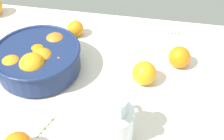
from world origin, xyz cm
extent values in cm
cube|color=silver|center=(0.00, 0.00, -1.50)|extent=(136.31, 83.63, 3.00)
cylinder|color=navy|center=(-24.18, 2.13, 0.60)|extent=(25.49, 25.49, 1.20)
cylinder|color=navy|center=(-24.18, 2.13, 5.07)|extent=(27.70, 27.70, 7.74)
torus|color=navy|center=(-24.18, 2.13, 8.94)|extent=(28.90, 28.90, 1.20)
sphere|color=orange|center=(-15.94, 0.03, 5.21)|extent=(7.57, 7.57, 7.57)
sphere|color=orange|center=(-20.70, 10.15, 5.67)|extent=(8.75, 8.75, 8.75)
sphere|color=orange|center=(-24.50, 3.63, 5.44)|extent=(8.01, 8.01, 8.01)
sphere|color=orange|center=(-30.05, 5.13, 4.76)|extent=(6.87, 6.87, 6.87)
sphere|color=orange|center=(-30.44, -3.78, 5.91)|extent=(8.04, 8.04, 8.04)
sphere|color=orange|center=(-23.27, -3.72, 7.40)|extent=(8.67, 8.67, 8.67)
sphere|color=orange|center=(-21.84, 0.58, 6.32)|extent=(8.45, 8.45, 8.45)
cylinder|color=white|center=(5.79, -19.76, 5.50)|extent=(9.90, 9.90, 11.01)
cylinder|color=white|center=(5.79, -19.76, 13.43)|extent=(5.63, 5.63, 4.84)
cone|color=white|center=(6.13, -23.56, 15.12)|extent=(3.23, 3.05, 2.80)
torus|color=white|center=(5.29, -14.03, 6.60)|extent=(1.73, 6.13, 6.04)
cylinder|color=#FAA53F|center=(5.79, -19.76, 3.51)|extent=(9.11, 9.11, 7.03)
sphere|color=orange|center=(-17.86, 24.28, 3.23)|extent=(6.47, 6.47, 6.47)
sphere|color=orange|center=(22.51, 13.37, 3.81)|extent=(7.62, 7.62, 7.62)
sphere|color=orange|center=(11.36, 3.03, 3.98)|extent=(7.97, 7.97, 7.97)
cylinder|color=#4D8438|center=(21.49, 32.95, 0.15)|extent=(8.63, 2.23, 0.30)
sphere|color=#4D8438|center=(18.63, 32.31, 0.30)|extent=(0.75, 0.75, 0.75)
sphere|color=#4D8438|center=(20.06, 32.63, 0.30)|extent=(0.95, 0.95, 0.95)
sphere|color=#4D8438|center=(21.49, 32.95, 0.30)|extent=(0.84, 0.84, 0.84)
sphere|color=#4D8438|center=(22.92, 33.28, 0.30)|extent=(0.86, 0.86, 0.86)
sphere|color=#4D8438|center=(24.34, 33.60, 0.30)|extent=(0.67, 0.67, 0.67)
cylinder|color=#527130|center=(-14.11, -19.89, 0.15)|extent=(3.14, 8.25, 0.30)
sphere|color=#527130|center=(-14.97, -22.34, 0.30)|extent=(0.68, 0.68, 0.68)
sphere|color=#527130|center=(-14.39, -20.71, 0.30)|extent=(0.91, 0.91, 0.91)
sphere|color=#527130|center=(-13.82, -19.08, 0.30)|extent=(0.69, 0.69, 0.69)
sphere|color=#527130|center=(-13.25, -17.45, 0.30)|extent=(0.87, 0.87, 0.87)
camera|label=1|loc=(12.66, -62.16, 65.74)|focal=44.26mm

